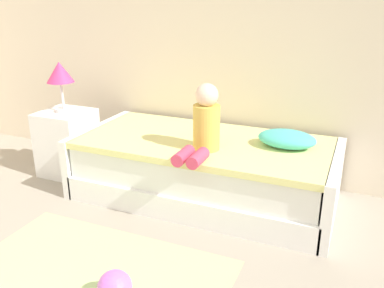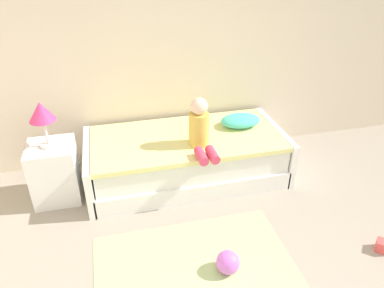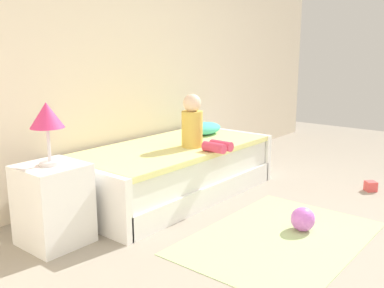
{
  "view_description": "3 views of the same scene",
  "coord_description": "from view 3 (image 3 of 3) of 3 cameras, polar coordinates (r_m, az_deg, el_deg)",
  "views": [
    {
      "loc": [
        0.9,
        -0.89,
        1.6
      ],
      "look_at": [
        -0.21,
        1.75,
        0.55
      ],
      "focal_mm": 38.27,
      "sensor_mm": 36.0,
      "label": 1
    },
    {
      "loc": [
        -0.95,
        -1.24,
        2.33
      ],
      "look_at": [
        -0.21,
        1.75,
        0.55
      ],
      "focal_mm": 33.77,
      "sensor_mm": 36.0,
      "label": 2
    },
    {
      "loc": [
        -3.23,
        -0.71,
        1.41
      ],
      "look_at": [
        -0.21,
        1.75,
        0.55
      ],
      "focal_mm": 40.36,
      "sensor_mm": 36.0,
      "label": 3
    }
  ],
  "objects": [
    {
      "name": "child_figure",
      "position": [
        4.04,
        0.54,
        2.39
      ],
      "size": [
        0.2,
        0.51,
        0.5
      ],
      "color": "gold",
      "rests_on": "bed"
    },
    {
      "name": "table_lamp",
      "position": [
        3.18,
        -18.63,
        3.23
      ],
      "size": [
        0.24,
        0.24,
        0.45
      ],
      "color": "silver",
      "rests_on": "nightstand"
    },
    {
      "name": "wall_rear",
      "position": [
        4.63,
        -6.65,
        12.88
      ],
      "size": [
        7.2,
        0.1,
        2.9
      ],
      "primitive_type": "cube",
      "color": "beige",
      "rests_on": "ground"
    },
    {
      "name": "nightstand",
      "position": [
        3.34,
        -17.87,
        -7.61
      ],
      "size": [
        0.44,
        0.44,
        0.6
      ],
      "primitive_type": "cube",
      "color": "white",
      "rests_on": "ground"
    },
    {
      "name": "pillow",
      "position": [
        4.69,
        1.62,
        2.07
      ],
      "size": [
        0.44,
        0.3,
        0.13
      ],
      "primitive_type": "ellipsoid",
      "color": "#4CCCBC",
      "rests_on": "bed"
    },
    {
      "name": "area_rug",
      "position": [
        3.43,
        11.52,
        -12.04
      ],
      "size": [
        1.6,
        1.1,
        0.01
      ],
      "primitive_type": "cube",
      "color": "#B2D189",
      "rests_on": "ground"
    },
    {
      "name": "bed",
      "position": [
        4.22,
        -2.63,
        -3.57
      ],
      "size": [
        2.11,
        1.0,
        0.5
      ],
      "color": "white",
      "rests_on": "ground"
    },
    {
      "name": "toy_block",
      "position": [
        4.75,
        22.53,
        -5.17
      ],
      "size": [
        0.14,
        0.14,
        0.1
      ],
      "primitive_type": "cube",
      "rotation": [
        0.0,
        0.0,
        2.4
      ],
      "color": "#E54C4C",
      "rests_on": "ground"
    },
    {
      "name": "toy_ball",
      "position": [
        3.57,
        14.44,
        -9.6
      ],
      "size": [
        0.19,
        0.19,
        0.19
      ],
      "primitive_type": "sphere",
      "color": "#CC66D8",
      "rests_on": "ground"
    }
  ]
}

